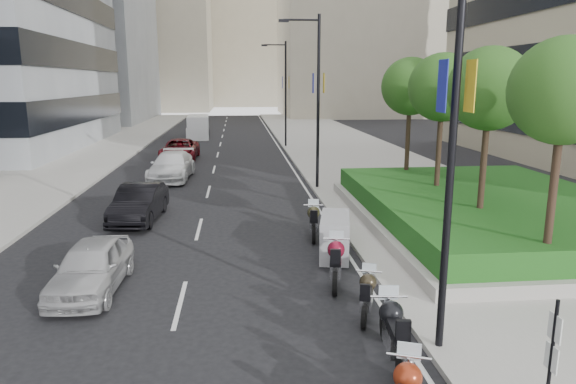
{
  "coord_description": "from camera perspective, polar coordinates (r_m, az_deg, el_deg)",
  "views": [
    {
      "loc": [
        0.09,
        -8.7,
        5.69
      ],
      "look_at": [
        1.76,
        8.29,
        2.0
      ],
      "focal_mm": 32.0,
      "sensor_mm": 36.0,
      "label": 1
    }
  ],
  "objects": [
    {
      "name": "sidewalk_right",
      "position": [
        40.11,
        7.28,
        4.05
      ],
      "size": [
        10.0,
        100.0,
        0.15
      ],
      "primitive_type": "cube",
      "color": "#9E9B93",
      "rests_on": "ground"
    },
    {
      "name": "sidewalk_left",
      "position": [
        40.93,
        -22.8,
        3.36
      ],
      "size": [
        8.0,
        100.0,
        0.15
      ],
      "primitive_type": "cube",
      "color": "#9E9B93",
      "rests_on": "ground"
    },
    {
      "name": "lane_edge",
      "position": [
        39.28,
        -0.3,
        3.88
      ],
      "size": [
        0.12,
        100.0,
        0.01
      ],
      "primitive_type": "cube",
      "color": "silver",
      "rests_on": "ground"
    },
    {
      "name": "lane_centre",
      "position": [
        39.15,
        -7.92,
        3.73
      ],
      "size": [
        0.12,
        100.0,
        0.01
      ],
      "primitive_type": "cube",
      "color": "silver",
      "rests_on": "ground"
    },
    {
      "name": "building_grey_far",
      "position": [
        82.83,
        -23.69,
        17.68
      ],
      "size": [
        22.0,
        26.0,
        30.0
      ],
      "primitive_type": "cube",
      "color": "gray",
      "rests_on": "ground"
    },
    {
      "name": "building_cream_right",
      "position": [
        92.19,
        8.67,
        19.74
      ],
      "size": [
        28.0,
        24.0,
        36.0
      ],
      "primitive_type": "cube",
      "color": "#B7AD93",
      "rests_on": "ground"
    },
    {
      "name": "building_cream_left",
      "position": [
        110.77,
        -15.77,
        17.62
      ],
      "size": [
        26.0,
        24.0,
        34.0
      ],
      "primitive_type": "cube",
      "color": "#B7AD93",
      "rests_on": "ground"
    },
    {
      "name": "building_cream_centre",
      "position": [
        129.4,
        -5.01,
        18.06
      ],
      "size": [
        30.0,
        24.0,
        38.0
      ],
      "primitive_type": "cube",
      "color": "#B7AD93",
      "rests_on": "ground"
    },
    {
      "name": "planter",
      "position": [
        21.83,
        21.61,
        -2.84
      ],
      "size": [
        10.0,
        14.0,
        0.4
      ],
      "primitive_type": "cube",
      "color": "#A09B95",
      "rests_on": "sidewalk_right"
    },
    {
      "name": "hedge",
      "position": [
        21.69,
        21.73,
        -1.31
      ],
      "size": [
        9.4,
        13.4,
        0.8
      ],
      "primitive_type": "cube",
      "color": "#1D4C15",
      "rests_on": "planter"
    },
    {
      "name": "tree_0",
      "position": [
        15.24,
        28.33,
        9.77
      ],
      "size": [
        2.8,
        2.8,
        6.3
      ],
      "color": "#332319",
      "rests_on": "planter"
    },
    {
      "name": "tree_1",
      "position": [
        18.7,
        21.48,
        10.56
      ],
      "size": [
        2.8,
        2.8,
        6.3
      ],
      "color": "#332319",
      "rests_on": "planter"
    },
    {
      "name": "tree_2",
      "position": [
        22.34,
        16.8,
        11.01
      ],
      "size": [
        2.8,
        2.8,
        6.3
      ],
      "color": "#332319",
      "rests_on": "planter"
    },
    {
      "name": "tree_3",
      "position": [
        26.09,
        13.44,
        11.29
      ],
      "size": [
        2.8,
        2.8,
        6.3
      ],
      "color": "#332319",
      "rests_on": "planter"
    },
    {
      "name": "lamp_post_0",
      "position": [
        10.53,
        17.22,
        8.26
      ],
      "size": [
        2.34,
        0.45,
        9.0
      ],
      "color": "black",
      "rests_on": "ground"
    },
    {
      "name": "lamp_post_1",
      "position": [
        27.01,
        3.06,
        10.86
      ],
      "size": [
        2.34,
        0.45,
        9.0
      ],
      "color": "black",
      "rests_on": "ground"
    },
    {
      "name": "lamp_post_2",
      "position": [
        44.89,
        -0.46,
        11.4
      ],
      "size": [
        2.34,
        0.45,
        9.0
      ],
      "color": "black",
      "rests_on": "ground"
    },
    {
      "name": "parking_sign",
      "position": [
        9.22,
        27.16,
        -16.59
      ],
      "size": [
        0.06,
        0.32,
        2.5
      ],
      "color": "black",
      "rests_on": "ground"
    },
    {
      "name": "motorcycle_2",
      "position": [
        11.18,
        11.61,
        -14.94
      ],
      "size": [
        0.8,
        2.4,
        1.19
      ],
      "rotation": [
        0.0,
        0.0,
        1.48
      ],
      "color": "black",
      "rests_on": "ground"
    },
    {
      "name": "motorcycle_3",
      "position": [
        13.06,
        8.77,
        -11.21
      ],
      "size": [
        0.86,
        1.93,
        1.0
      ],
      "rotation": [
        0.0,
        0.0,
        1.24
      ],
      "color": "black",
      "rests_on": "ground"
    },
    {
      "name": "motorcycle_4",
      "position": [
        14.88,
        5.32,
        -7.74
      ],
      "size": [
        0.82,
        2.34,
        1.18
      ],
      "rotation": [
        0.0,
        0.0,
        1.36
      ],
      "color": "black",
      "rests_on": "ground"
    },
    {
      "name": "motorcycle_5",
      "position": [
        17.01,
        5.24,
        -4.95
      ],
      "size": [
        1.37,
        2.41,
        1.38
      ],
      "rotation": [
        0.0,
        0.0,
        1.36
      ],
      "color": "black",
      "rests_on": "ground"
    },
    {
      "name": "motorcycle_6",
      "position": [
        19.13,
        2.85,
        -3.26
      ],
      "size": [
        0.75,
        2.23,
        1.11
      ],
      "rotation": [
        0.0,
        0.0,
        1.43
      ],
      "color": "black",
      "rests_on": "ground"
    },
    {
      "name": "car_a",
      "position": [
        15.26,
        -20.99,
        -7.73
      ],
      "size": [
        1.78,
        4.15,
        1.4
      ],
      "primitive_type": "imported",
      "rotation": [
        0.0,
        0.0,
        -0.03
      ],
      "color": "#ADADAF",
      "rests_on": "ground"
    },
    {
      "name": "car_b",
      "position": [
        22.16,
        -16.21,
        -1.19
      ],
      "size": [
        1.88,
        4.63,
        1.49
      ],
      "primitive_type": "imported",
      "rotation": [
        0.0,
        0.0,
        -0.07
      ],
      "color": "black",
      "rests_on": "ground"
    },
    {
      "name": "car_c",
      "position": [
        31.11,
        -12.79,
        2.84
      ],
      "size": [
        2.55,
        5.6,
        1.59
      ],
      "primitive_type": "imported",
      "rotation": [
        0.0,
        0.0,
        -0.06
      ],
      "color": "silver",
      "rests_on": "ground"
    },
    {
      "name": "car_d",
      "position": [
        38.77,
        -11.95,
        4.64
      ],
      "size": [
        2.65,
        5.55,
        1.53
      ],
      "primitive_type": "imported",
      "rotation": [
        0.0,
        0.0,
        -0.02
      ],
      "color": "#5F0B12",
      "rests_on": "ground"
    },
    {
      "name": "delivery_van",
      "position": [
        53.32,
        -9.95,
        7.04
      ],
      "size": [
        2.32,
        5.52,
        2.28
      ],
      "rotation": [
        0.0,
        0.0,
        0.05
      ],
      "color": "white",
      "rests_on": "ground"
    }
  ]
}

